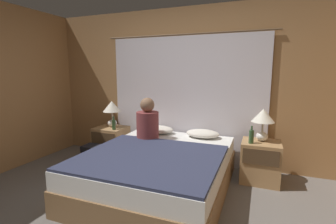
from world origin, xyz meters
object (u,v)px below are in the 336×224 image
Objects in this scene: pillow_right at (203,134)px; beer_bottle_on_right_stand at (251,136)px; person_left_in_bed at (148,122)px; beer_bottle_on_left_stand at (114,124)px; nightstand_left at (111,143)px; lamp_right at (263,119)px; nightstand_right at (260,162)px; lamp_left at (112,109)px; backpack_on_floor at (95,156)px; pillow_left at (158,130)px; bed at (159,170)px.

beer_bottle_on_right_stand is at bearing -17.66° from pillow_right.
beer_bottle_on_left_stand is (-0.68, 0.14, -0.12)m from person_left_in_bed.
beer_bottle_on_right_stand reaches higher than beer_bottle_on_left_stand.
nightstand_left is 1.26× the size of lamp_right.
person_left_in_bed is (-1.58, -0.25, 0.48)m from nightstand_right.
lamp_left is 2.29m from beer_bottle_on_right_stand.
person_left_in_bed reaches higher than nightstand_right.
lamp_left is 0.85m from backpack_on_floor.
pillow_right is 2.15× the size of beer_bottle_on_right_stand.
lamp_right is (2.40, 0.00, 0.00)m from lamp_left.
pillow_left reaches higher than nightstand_right.
nightstand_right is at bearing 2.83° from beer_bottle_on_left_stand.
pillow_left is at bearing 17.88° from beer_bottle_on_left_stand.
bed is 1.28m from beer_bottle_on_left_stand.
nightstand_right is 1.47× the size of backpack_on_floor.
beer_bottle_on_right_stand is at bearing -8.88° from pillow_left.
backpack_on_floor is at bearing -159.00° from pillow_right.
lamp_right is (1.20, 0.76, 0.62)m from bed.
bed is at bearing -50.24° from person_left_in_bed.
nightstand_left is 0.98m from person_left_in_bed.
lamp_left is (0.00, 0.06, 0.59)m from nightstand_left.
lamp_left reaches higher than bed.
lamp_right is at bearing 12.73° from backpack_on_floor.
lamp_right reaches higher than nightstand_left.
lamp_right is at bearing -2.04° from pillow_left.
nightstand_left is at bearing 180.00° from nightstand_right.
lamp_left is 2.02× the size of beer_bottle_on_left_stand.
beer_bottle_on_right_stand is (2.27, -0.11, 0.37)m from nightstand_left.
lamp_left is (-2.40, 0.06, 0.59)m from nightstand_right.
bed is at bearing -10.80° from backpack_on_floor.
bed is 4.08× the size of pillow_left.
lamp_right is at bearing 90.00° from nightstand_right.
beer_bottle_on_left_stand reaches higher than pillow_right.
beer_bottle_on_right_stand is at bearing -2.82° from nightstand_left.
person_left_in_bed reaches higher than pillow_right.
nightstand_right is (1.20, 0.71, 0.03)m from bed.
beer_bottle_on_right_stand is at bearing -139.67° from nightstand_right.
beer_bottle_on_left_stand is at bearing -175.74° from lamp_right.
beer_bottle_on_left_stand is 2.13m from beer_bottle_on_right_stand.
beer_bottle_on_left_stand is at bearing -38.36° from nightstand_left.
nightstand_left is 2.30m from beer_bottle_on_right_stand.
beer_bottle_on_left_stand is (-1.42, -0.22, 0.08)m from pillow_right.
nightstand_right is at bearing -90.00° from lamp_right.
nightstand_left is 2.47m from lamp_right.
bed is at bearing -65.96° from pillow_left.
person_left_in_bed reaches higher than pillow_left.
beer_bottle_on_right_stand is (1.07, 0.60, 0.40)m from bed.
bed is 3.66× the size of nightstand_left.
beer_bottle_on_right_stand reaches higher than nightstand_right.
nightstand_left is at bearing -178.65° from lamp_right.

